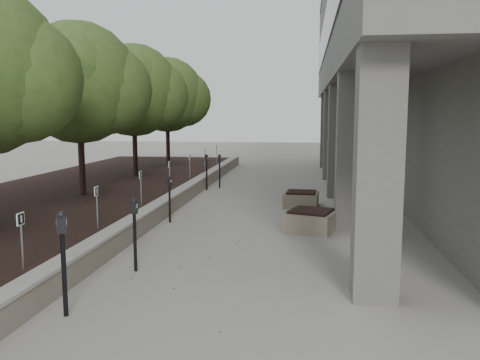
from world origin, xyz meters
The scene contains 21 objects.
ground centered at (0.00, 0.00, 0.00)m, with size 90.00×90.00×0.00m, color gray.
retaining_wall centered at (-1.82, 9.00, 0.25)m, with size 0.39×26.00×0.50m, color gray, non-canonical shape.
planting_bed centered at (-5.50, 9.00, 0.20)m, with size 7.00×26.00×0.40m, color black.
crabapple_tree_3 centered at (-4.80, 8.00, 3.12)m, with size 4.60×4.00×5.44m, color #344F1E, non-canonical shape.
crabapple_tree_4 centered at (-4.80, 13.00, 3.12)m, with size 4.60×4.00×5.44m, color #344F1E, non-canonical shape.
crabapple_tree_5 centered at (-4.80, 18.00, 3.12)m, with size 4.60×4.00×5.44m, color #344F1E, non-canonical shape.
parking_sign_2 centered at (-2.35, 0.50, 0.88)m, with size 0.04×0.22×0.96m, color black, non-canonical shape.
parking_sign_3 centered at (-2.35, 3.50, 0.88)m, with size 0.04×0.22×0.96m, color black, non-canonical shape.
parking_sign_4 centered at (-2.35, 6.50, 0.88)m, with size 0.04×0.22×0.96m, color black, non-canonical shape.
parking_sign_5 centered at (-2.35, 9.50, 0.88)m, with size 0.04×0.22×0.96m, color black, non-canonical shape.
parking_sign_6 centered at (-2.35, 12.50, 0.88)m, with size 0.04×0.22×0.96m, color black, non-canonical shape.
parking_sign_7 centered at (-2.35, 15.50, 0.88)m, with size 0.04×0.22×0.96m, color black, non-canonical shape.
parking_sign_8 centered at (-2.35, 18.50, 0.88)m, with size 0.04×0.22×0.96m, color black, non-canonical shape.
parking_meter_1 centered at (-1.19, -0.34, 0.79)m, with size 0.16×0.11×1.58m, color black, non-canonical shape.
parking_meter_2 centered at (-0.88, 1.83, 0.70)m, with size 0.14×0.10×1.40m, color black, non-canonical shape.
parking_meter_3 centered at (-1.39, 6.06, 0.64)m, with size 0.13×0.09×1.29m, color black, non-canonical shape.
parking_meter_4 centered at (-1.55, 11.95, 0.70)m, with size 0.14×0.10×1.41m, color black, non-canonical shape.
parking_meter_5 centered at (-1.13, 12.46, 0.69)m, with size 0.14×0.10×1.37m, color black, non-canonical shape.
planter_front centered at (2.43, 5.59, 0.27)m, with size 1.17×1.17×0.54m, color gray, non-canonical shape.
planter_back centered at (2.15, 8.90, 0.25)m, with size 1.07×1.07×0.50m, color gray, non-canonical shape.
berry_scatter centered at (-0.10, 5.00, 0.01)m, with size 3.30×14.10×0.02m, color maroon, non-canonical shape.
Camera 1 is at (2.29, -6.96, 2.97)m, focal length 37.23 mm.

